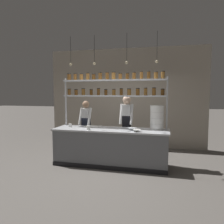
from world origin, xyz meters
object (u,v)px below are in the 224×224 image
object	(u,v)px
spice_shelf_unit	(114,89)
chef_center	(127,123)
chef_left	(86,124)
cutting_board	(93,127)
serving_cup_by_board	(88,128)
container_stack	(157,117)
prep_bowl_center_front	(137,131)
prep_bowl_near_left	(132,129)
serving_cup_front	(70,125)

from	to	relation	value
spice_shelf_unit	chef_center	xyz separation A→B (m)	(0.29, 0.27, -0.91)
chef_left	chef_center	bearing A→B (deg)	-1.84
cutting_board	serving_cup_by_board	world-z (taller)	serving_cup_by_board
chef_left	container_stack	distance (m)	2.14
spice_shelf_unit	cutting_board	size ratio (longest dim) A/B	6.89
chef_center	prep_bowl_center_front	bearing A→B (deg)	-64.98
spice_shelf_unit	serving_cup_by_board	size ratio (longest dim) A/B	27.05
prep_bowl_near_left	prep_bowl_center_front	distance (m)	0.24
spice_shelf_unit	chef_left	xyz separation A→B (m)	(-0.94, 0.42, -1.02)
spice_shelf_unit	serving_cup_front	bearing A→B (deg)	-166.90
cutting_board	serving_cup_front	bearing A→B (deg)	-168.13
chef_center	prep_bowl_near_left	xyz separation A→B (m)	(0.24, -0.61, -0.06)
chef_left	chef_center	world-z (taller)	chef_center
prep_bowl_center_front	cutting_board	bearing A→B (deg)	161.44
chef_left	serving_cup_front	size ratio (longest dim) A/B	18.42
serving_cup_front	serving_cup_by_board	xyz separation A→B (m)	(0.62, -0.31, 0.01)
chef_left	container_stack	bearing A→B (deg)	-8.95
chef_left	spice_shelf_unit	bearing A→B (deg)	-19.01
container_stack	cutting_board	world-z (taller)	container_stack
container_stack	prep_bowl_near_left	bearing A→B (deg)	-156.91
spice_shelf_unit	container_stack	distance (m)	1.32
serving_cup_front	serving_cup_by_board	world-z (taller)	serving_cup_by_board
cutting_board	container_stack	bearing A→B (deg)	1.52
chef_center	serving_cup_front	size ratio (longest dim) A/B	20.24
chef_center	cutting_board	world-z (taller)	chef_center
prep_bowl_near_left	chef_left	bearing A→B (deg)	152.75
spice_shelf_unit	chef_left	world-z (taller)	spice_shelf_unit
container_stack	serving_cup_front	xyz separation A→B (m)	(-2.24, -0.17, -0.25)
container_stack	prep_bowl_near_left	size ratio (longest dim) A/B	2.71
prep_bowl_near_left	serving_cup_by_board	bearing A→B (deg)	-167.10
spice_shelf_unit	chef_left	bearing A→B (deg)	155.86
cutting_board	chef_left	bearing A→B (deg)	126.47
container_stack	serving_cup_front	world-z (taller)	container_stack
serving_cup_by_board	cutting_board	bearing A→B (deg)	93.04
spice_shelf_unit	prep_bowl_near_left	xyz separation A→B (m)	(0.53, -0.34, -0.97)
serving_cup_by_board	spice_shelf_unit	bearing A→B (deg)	48.77
chef_center	cutting_board	bearing A→B (deg)	-153.58
cutting_board	prep_bowl_near_left	size ratio (longest dim) A/B	1.84
container_stack	serving_cup_by_board	bearing A→B (deg)	-163.34
cutting_board	spice_shelf_unit	bearing A→B (deg)	14.49
spice_shelf_unit	chef_left	distance (m)	1.45
chef_left	serving_cup_front	xyz separation A→B (m)	(-0.19, -0.68, 0.06)
prep_bowl_near_left	cutting_board	bearing A→B (deg)	169.26
chef_center	prep_bowl_center_front	distance (m)	0.90
chef_left	prep_bowl_center_front	distance (m)	1.88
serving_cup_by_board	chef_left	bearing A→B (deg)	113.60
container_stack	spice_shelf_unit	bearing A→B (deg)	175.22
serving_cup_front	container_stack	bearing A→B (deg)	4.33
chef_left	chef_center	xyz separation A→B (m)	(1.23, -0.15, 0.11)
chef_left	prep_bowl_near_left	xyz separation A→B (m)	(1.48, -0.76, 0.05)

